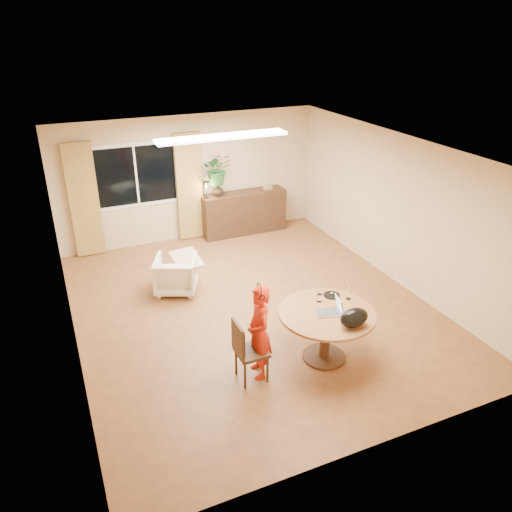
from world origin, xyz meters
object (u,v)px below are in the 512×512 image
Objects in this scene: child at (259,332)px; sideboard at (244,213)px; armchair at (176,274)px; dining_table at (326,322)px; dining_chair at (252,350)px.

child is 0.71× the size of sideboard.
child is 1.86× the size of armchair.
sideboard is at bearing -112.70° from armchair.
sideboard reaches higher than dining_table.
child reaches higher than dining_table.
armchair is at bearing -136.47° from sideboard.
child is (-0.98, 0.05, 0.07)m from dining_table.
dining_chair is at bearing 179.63° from dining_table.
sideboard is (0.69, 4.64, -0.13)m from dining_table.
dining_chair is at bearing -111.18° from sideboard.
dining_table reaches higher than armchair.
child is 4.89m from sideboard.
dining_chair is at bearing 119.65° from armchair.
child is at bearing 177.05° from dining_table.
sideboard is (1.80, 4.64, 0.02)m from dining_chair.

